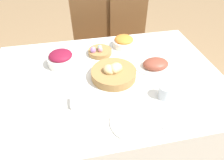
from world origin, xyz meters
TOP-DOWN VIEW (x-y plane):
  - ground_plane at (0.00, 0.00)m, footprint 12.00×12.00m
  - dining_table at (0.00, 0.00)m, footprint 1.54×1.08m
  - chair_far_center at (0.02, 0.87)m, footprint 0.42×0.42m
  - chair_far_right at (0.43, 0.87)m, footprint 0.46×0.46m
  - bread_basket at (0.04, -0.01)m, footprint 0.29×0.29m
  - egg_basket at (-0.01, 0.29)m, footprint 0.18×0.18m
  - ham_platter at (0.35, 0.04)m, footprint 0.28×0.20m
  - beet_salad_bowl at (-0.29, 0.21)m, footprint 0.19×0.19m
  - carrot_bowl at (0.21, 0.36)m, footprint 0.18×0.18m
  - dinner_plate at (0.06, -0.39)m, footprint 0.23×0.23m
  - fork at (-0.08, -0.39)m, footprint 0.03×0.20m
  - knife at (0.20, -0.39)m, footprint 0.03×0.20m
  - spoon at (0.23, -0.39)m, footprint 0.03×0.20m
  - drinking_cup at (0.30, -0.25)m, footprint 0.08×0.08m
  - butter_dish at (-0.18, -0.20)m, footprint 0.13×0.08m

SIDE VIEW (x-z plane):
  - ground_plane at x=0.00m, z-range 0.00..0.00m
  - dining_table at x=0.00m, z-range 0.00..0.75m
  - chair_far_center at x=0.02m, z-range 0.04..0.99m
  - chair_far_right at x=0.43m, z-range 0.04..0.99m
  - fork at x=-0.08m, z-range 0.75..0.76m
  - knife at x=0.20m, z-range 0.75..0.76m
  - spoon at x=0.23m, z-range 0.75..0.76m
  - dinner_plate at x=0.06m, z-range 0.75..0.76m
  - butter_dish at x=-0.18m, z-range 0.75..0.79m
  - ham_platter at x=0.35m, z-range 0.74..0.81m
  - egg_basket at x=-0.01m, z-range 0.74..0.82m
  - bread_basket at x=0.04m, z-range 0.74..0.84m
  - drinking_cup at x=0.30m, z-range 0.75..0.83m
  - carrot_bowl at x=0.21m, z-range 0.75..0.84m
  - beet_salad_bowl at x=-0.29m, z-range 0.75..0.86m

